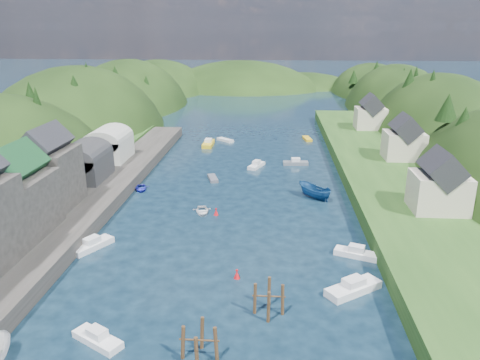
# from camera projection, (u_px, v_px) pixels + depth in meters

# --- Properties ---
(ground) EXTENTS (600.00, 600.00, 0.00)m
(ground) POSITION_uv_depth(u_px,v_px,m) (248.00, 164.00, 92.16)
(ground) COLOR black
(ground) RESTS_ON ground
(hillside_left) EXTENTS (44.00, 245.56, 52.00)m
(hillside_left) POSITION_uv_depth(u_px,v_px,m) (81.00, 164.00, 121.48)
(hillside_left) COLOR black
(hillside_left) RESTS_ON ground
(hillside_right) EXTENTS (36.00, 245.56, 48.00)m
(hillside_right) POSITION_uv_depth(u_px,v_px,m) (436.00, 169.00, 115.04)
(hillside_right) COLOR black
(hillside_right) RESTS_ON ground
(far_hills) EXTENTS (103.00, 68.00, 44.00)m
(far_hills) POSITION_uv_depth(u_px,v_px,m) (266.00, 111.00, 212.92)
(far_hills) COLOR black
(far_hills) RESTS_ON ground
(hill_trees) EXTENTS (91.03, 151.80, 12.48)m
(hill_trees) POSITION_uv_depth(u_px,v_px,m) (259.00, 97.00, 102.65)
(hill_trees) COLOR black
(hill_trees) RESTS_ON ground
(quay_left) EXTENTS (12.00, 110.00, 2.00)m
(quay_left) POSITION_uv_depth(u_px,v_px,m) (64.00, 214.00, 65.10)
(quay_left) COLOR #2D2B28
(quay_left) RESTS_ON ground
(terrace_left_grass) EXTENTS (12.00, 110.00, 2.50)m
(terrace_left_grass) POSITION_uv_depth(u_px,v_px,m) (16.00, 211.00, 65.50)
(terrace_left_grass) COLOR #234719
(terrace_left_grass) RESTS_ON ground
(boat_sheds) EXTENTS (7.00, 21.00, 7.50)m
(boat_sheds) POSITION_uv_depth(u_px,v_px,m) (97.00, 150.00, 81.90)
(boat_sheds) COLOR #2D2D30
(boat_sheds) RESTS_ON quay_left
(terrace_right) EXTENTS (16.00, 120.00, 2.40)m
(terrace_right) POSITION_uv_depth(u_px,v_px,m) (389.00, 177.00, 80.58)
(terrace_right) COLOR #234719
(terrace_right) RESTS_ON ground
(right_bank_cottages) EXTENTS (9.00, 59.24, 8.41)m
(right_bank_cottages) POSITION_uv_depth(u_px,v_px,m) (398.00, 140.00, 86.81)
(right_bank_cottages) COLOR beige
(right_bank_cottages) RESTS_ON terrace_right
(piling_cluster_near) EXTENTS (3.28, 3.05, 3.66)m
(piling_cluster_near) POSITION_uv_depth(u_px,v_px,m) (199.00, 346.00, 37.88)
(piling_cluster_near) COLOR #382314
(piling_cluster_near) RESTS_ON ground
(piling_cluster_far) EXTENTS (3.12, 2.92, 3.78)m
(piling_cluster_far) POSITION_uv_depth(u_px,v_px,m) (269.00, 302.00, 43.89)
(piling_cluster_far) COLOR #382314
(piling_cluster_far) RESTS_ON ground
(channel_buoy_near) EXTENTS (0.70, 0.70, 1.10)m
(channel_buoy_near) POSITION_uv_depth(u_px,v_px,m) (237.00, 274.00, 50.39)
(channel_buoy_near) COLOR red
(channel_buoy_near) RESTS_ON ground
(channel_buoy_far) EXTENTS (0.70, 0.70, 1.10)m
(channel_buoy_far) POSITION_uv_depth(u_px,v_px,m) (216.00, 212.00, 67.31)
(channel_buoy_far) COLOR red
(channel_buoy_far) RESTS_ON ground
(moored_boats) EXTENTS (36.75, 86.98, 2.40)m
(moored_boats) POSITION_uv_depth(u_px,v_px,m) (237.00, 217.00, 64.92)
(moored_boats) COLOR silver
(moored_boats) RESTS_ON ground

